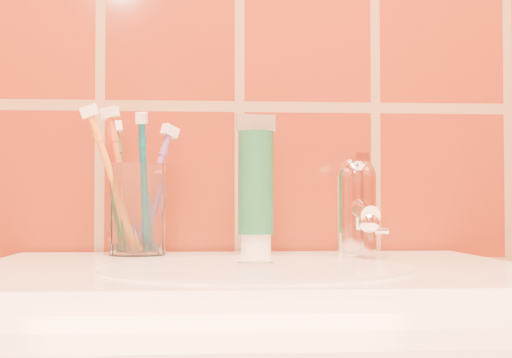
{
  "coord_description": "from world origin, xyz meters",
  "views": [
    {
      "loc": [
        -0.05,
        0.17,
        0.91
      ],
      "look_at": [
        0.01,
        1.08,
        0.94
      ],
      "focal_mm": 55.0,
      "sensor_mm": 36.0,
      "label": 1
    }
  ],
  "objects": [
    {
      "name": "glass_tumbler",
      "position": [
        -0.13,
        1.12,
        0.91
      ],
      "size": [
        0.09,
        0.09,
        0.11
      ],
      "primitive_type": "cylinder",
      "rotation": [
        0.0,
        0.0,
        -0.43
      ],
      "color": "white",
      "rests_on": "pedestal_sink"
    },
    {
      "name": "toothbrush_0",
      "position": [
        -0.12,
        1.11,
        0.93
      ],
      "size": [
        0.03,
        0.08,
        0.18
      ],
      "primitive_type": null,
      "rotation": [
        0.17,
        0.0,
        -0.09
      ],
      "color": "#0D6175",
      "rests_on": "glass_tumbler"
    },
    {
      "name": "toothbrush_2",
      "position": [
        -0.15,
        1.11,
        0.94
      ],
      "size": [
        0.11,
        0.1,
        0.19
      ],
      "primitive_type": null,
      "rotation": [
        0.34,
        0.0,
        -1.37
      ],
      "color": "orange",
      "rests_on": "glass_tumbler"
    },
    {
      "name": "toothbrush_4",
      "position": [
        -0.11,
        1.15,
        0.93
      ],
      "size": [
        0.13,
        0.12,
        0.18
      ],
      "primitive_type": null,
      "rotation": [
        0.35,
        0.0,
        2.21
      ],
      "color": "#7C4696",
      "rests_on": "glass_tumbler"
    },
    {
      "name": "toothbrush_1",
      "position": [
        -0.15,
        1.12,
        0.94
      ],
      "size": [
        0.09,
        0.08,
        0.19
      ],
      "primitive_type": null,
      "rotation": [
        0.2,
        0.0,
        -2.0
      ],
      "color": "#CD5124",
      "rests_on": "glass_tumbler"
    },
    {
      "name": "toothpaste_tube",
      "position": [
        0.02,
        1.12,
        0.93
      ],
      "size": [
        0.05,
        0.04,
        0.17
      ],
      "rotation": [
        0.0,
        0.0,
        0.1
      ],
      "color": "white",
      "rests_on": "pedestal_sink"
    },
    {
      "name": "toothbrush_3",
      "position": [
        -0.15,
        1.14,
        0.93
      ],
      "size": [
        0.1,
        0.14,
        0.19
      ],
      "primitive_type": null,
      "rotation": [
        0.36,
        0.0,
        -2.72
      ],
      "color": "#1D6F3F",
      "rests_on": "glass_tumbler"
    },
    {
      "name": "faucet",
      "position": [
        0.14,
        1.09,
        0.91
      ],
      "size": [
        0.05,
        0.11,
        0.12
      ],
      "color": "white",
      "rests_on": "pedestal_sink"
    }
  ]
}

